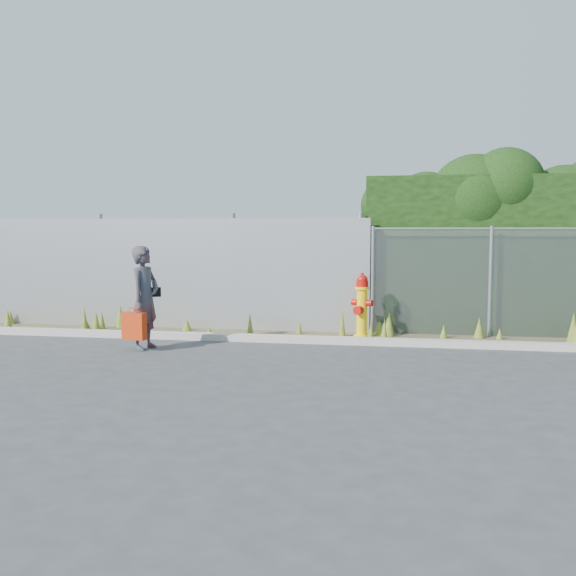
% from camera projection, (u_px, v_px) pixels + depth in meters
% --- Properties ---
extents(ground, '(80.00, 80.00, 0.00)m').
position_uv_depth(ground, '(292.00, 364.00, 9.46)').
color(ground, '#3A3A3C').
rests_on(ground, ground).
extents(curb, '(16.00, 0.22, 0.12)m').
position_uv_depth(curb, '(309.00, 340.00, 11.22)').
color(curb, '#AAA299').
rests_on(curb, ground).
extents(weed_strip, '(16.00, 1.28, 0.55)m').
position_uv_depth(weed_strip, '(336.00, 330.00, 11.78)').
color(weed_strip, '#4C442B').
rests_on(weed_strip, ground).
extents(corrugated_fence, '(8.50, 0.21, 2.30)m').
position_uv_depth(corrugated_fence, '(157.00, 273.00, 12.86)').
color(corrugated_fence, '#A5A8AC').
rests_on(corrugated_fence, ground).
extents(chainlink_fence, '(6.50, 0.07, 2.05)m').
position_uv_depth(chainlink_fence, '(550.00, 282.00, 11.59)').
color(chainlink_fence, gray).
rests_on(chainlink_fence, ground).
extents(hedge, '(7.44, 2.04, 3.80)m').
position_uv_depth(hedge, '(556.00, 227.00, 12.46)').
color(hedge, black).
rests_on(hedge, ground).
extents(fire_hydrant, '(0.40, 0.36, 1.20)m').
position_uv_depth(fire_hydrant, '(362.00, 307.00, 11.68)').
color(fire_hydrant, yellow).
rests_on(fire_hydrant, ground).
extents(woman, '(0.52, 0.69, 1.71)m').
position_uv_depth(woman, '(145.00, 298.00, 10.60)').
color(woman, '#0F565F').
rests_on(woman, ground).
extents(red_tote_bag, '(0.40, 0.15, 0.52)m').
position_uv_depth(red_tote_bag, '(134.00, 326.00, 10.41)').
color(red_tote_bag, '#B52D0A').
extents(black_shoulder_bag, '(0.21, 0.09, 0.16)m').
position_uv_depth(black_shoulder_bag, '(154.00, 292.00, 10.80)').
color(black_shoulder_bag, black).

